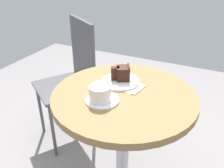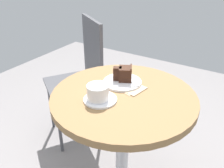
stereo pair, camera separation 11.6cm
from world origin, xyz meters
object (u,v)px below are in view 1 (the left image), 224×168
(napkin, at_px, (130,86))
(cake_plate, at_px, (120,81))
(fork, at_px, (130,81))
(teaspoon, at_px, (94,97))
(cake_slice, at_px, (122,73))
(coffee_cup, at_px, (100,92))
(cafe_chair, at_px, (73,73))
(saucer, at_px, (102,100))

(napkin, bearing_deg, cake_plate, 70.03)
(fork, bearing_deg, teaspoon, -83.35)
(cake_plate, distance_m, cake_slice, 0.05)
(coffee_cup, distance_m, cake_slice, 0.22)
(coffee_cup, bearing_deg, teaspoon, 81.04)
(cake_plate, height_order, cafe_chair, cafe_chair)
(saucer, bearing_deg, napkin, -19.86)
(coffee_cup, xyz_separation_m, cake_plate, (0.21, -0.01, -0.04))
(napkin, relative_size, cafe_chair, 0.17)
(napkin, bearing_deg, cafe_chair, 61.10)
(coffee_cup, xyz_separation_m, cake_slice, (0.22, -0.01, 0.00))
(saucer, bearing_deg, coffee_cup, 120.12)
(saucer, relative_size, cake_slice, 1.43)
(saucer, relative_size, cake_plate, 0.78)
(coffee_cup, relative_size, cake_plate, 0.68)
(teaspoon, xyz_separation_m, cake_slice, (0.22, -0.05, 0.04))
(coffee_cup, bearing_deg, cake_slice, -2.86)
(fork, bearing_deg, saucer, -72.69)
(fork, distance_m, cafe_chair, 0.65)
(saucer, relative_size, coffee_cup, 1.14)
(saucer, height_order, napkin, saucer)
(coffee_cup, distance_m, teaspoon, 0.05)
(teaspoon, distance_m, cake_plate, 0.21)
(teaspoon, distance_m, cake_slice, 0.22)
(coffee_cup, relative_size, cafe_chair, 0.14)
(saucer, xyz_separation_m, coffee_cup, (-0.00, 0.01, 0.04))
(napkin, distance_m, cafe_chair, 0.68)
(saucer, relative_size, fork, 1.18)
(coffee_cup, xyz_separation_m, napkin, (0.18, -0.07, -0.04))
(teaspoon, relative_size, cake_slice, 0.91)
(cake_plate, relative_size, napkin, 1.25)
(cafe_chair, bearing_deg, fork, 7.19)
(saucer, bearing_deg, cake_plate, -0.74)
(teaspoon, bearing_deg, cake_plate, -45.67)
(cake_slice, relative_size, napkin, 0.68)
(saucer, distance_m, napkin, 0.19)
(saucer, xyz_separation_m, cake_plate, (0.20, -0.00, 0.00))
(saucer, distance_m, cake_slice, 0.22)
(cake_plate, bearing_deg, napkin, -109.97)
(saucer, distance_m, fork, 0.22)
(coffee_cup, xyz_separation_m, fork, (0.22, -0.06, -0.03))
(cake_plate, distance_m, cafe_chair, 0.62)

